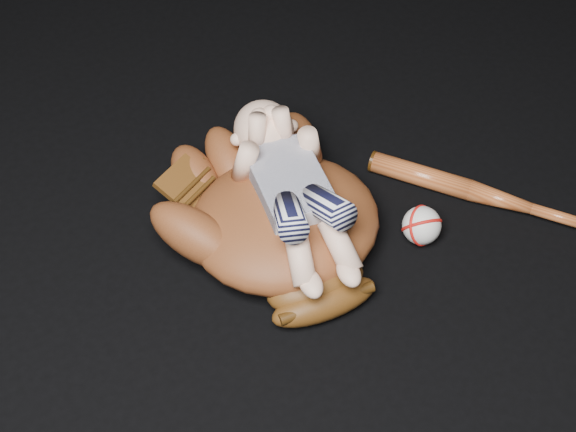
% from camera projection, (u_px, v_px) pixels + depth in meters
% --- Properties ---
extents(baseball_glove, '(0.45, 0.50, 0.14)m').
position_uv_depth(baseball_glove, '(284.00, 215.00, 1.40)').
color(baseball_glove, '#5C2B13').
rests_on(baseball_glove, ground).
extents(newborn_baby, '(0.26, 0.40, 0.15)m').
position_uv_depth(newborn_baby, '(296.00, 191.00, 1.36)').
color(newborn_baby, beige).
rests_on(newborn_baby, baseball_glove).
extents(baseball_bat, '(0.25, 0.35, 0.04)m').
position_uv_depth(baseball_bat, '(483.00, 194.00, 1.50)').
color(baseball_bat, '#9F471E').
rests_on(baseball_bat, ground).
extents(baseball, '(0.06, 0.06, 0.06)m').
position_uv_depth(baseball, '(422.00, 225.00, 1.43)').
color(baseball, silver).
rests_on(baseball, ground).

